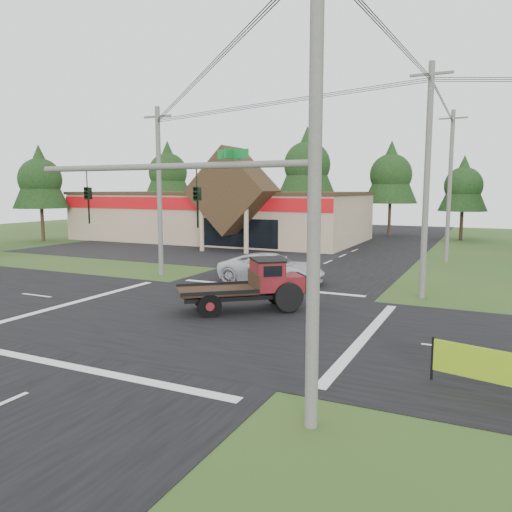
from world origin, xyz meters
The scene contains 19 objects.
ground centered at (0.00, 0.00, 0.00)m, with size 120.00×120.00×0.00m, color #294A1A.
road_ns centered at (0.00, 0.00, 0.01)m, with size 12.00×120.00×0.02m, color black.
road_ew centered at (0.00, 0.00, 0.01)m, with size 120.00×12.00×0.02m, color black.
parking_apron centered at (-14.00, 19.00, 0.01)m, with size 28.00×14.00×0.02m, color black.
cvs_building centered at (-15.70, 29.57, 2.78)m, with size 30.40×18.20×9.19m.
traffic_signal_mast centered at (5.82, -7.50, 4.43)m, with size 8.12×0.24×7.00m.
utility_pole_nr centered at (7.50, -7.50, 5.64)m, with size 2.00×0.30×11.00m.
utility_pole_nw centered at (-8.00, 8.00, 5.39)m, with size 2.00×0.30×10.50m.
utility_pole_ne centered at (8.00, 8.00, 5.89)m, with size 2.00×0.30×11.50m.
utility_pole_n centered at (8.00, 22.00, 5.74)m, with size 2.00×0.30×11.20m.
tree_row_a centered at (-30.00, 40.00, 8.05)m, with size 6.72×6.72×12.12m.
tree_row_b centered at (-20.00, 42.00, 6.70)m, with size 5.60×5.60×10.10m.
tree_row_c centered at (-10.00, 41.00, 8.72)m, with size 7.28×7.28×13.13m.
tree_row_d centered at (0.00, 42.00, 7.38)m, with size 6.16×6.16×11.11m.
tree_row_e centered at (8.00, 40.00, 6.03)m, with size 5.04×5.04×9.09m.
tree_side_w centered at (-32.00, 20.00, 6.70)m, with size 5.60×5.60×10.10m.
antique_flatbed_truck centered at (1.04, 1.75, 1.19)m, with size 2.17×5.67×2.37m, color #590C17, non-canonical shape.
roadside_banner centered at (11.48, -3.75, 0.64)m, with size 3.75×0.11×1.28m, color #7DA215, non-canonical shape.
white_pickup centered at (-0.48, 8.50, 0.86)m, with size 2.86×6.20×1.72m, color silver.
Camera 1 is at (11.03, -17.89, 5.43)m, focal length 35.00 mm.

